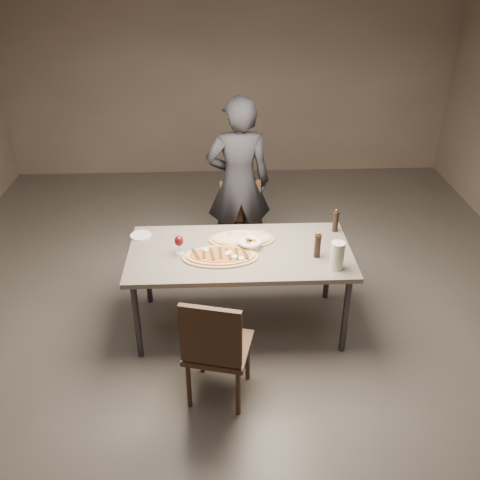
{
  "coord_description": "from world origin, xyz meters",
  "views": [
    {
      "loc": [
        -0.16,
        -3.7,
        2.97
      ],
      "look_at": [
        0.0,
        0.0,
        0.85
      ],
      "focal_mm": 40.0,
      "sensor_mm": 36.0,
      "label": 1
    }
  ],
  "objects_px": {
    "chair_near": "(215,346)",
    "diner": "(239,184)",
    "zucchini_pizza": "(221,256)",
    "chair_far": "(241,222)",
    "carafe": "(337,255)",
    "dining_table": "(240,257)",
    "bread_basket": "(250,243)",
    "ham_pizza": "(242,239)",
    "pepper_mill_left": "(318,245)"
  },
  "relations": [
    {
      "from": "carafe",
      "to": "chair_near",
      "type": "xyz_separation_m",
      "value": [
        -0.93,
        -0.59,
        -0.34
      ]
    },
    {
      "from": "carafe",
      "to": "diner",
      "type": "bearing_deg",
      "value": 116.83
    },
    {
      "from": "dining_table",
      "to": "zucchini_pizza",
      "type": "xyz_separation_m",
      "value": [
        -0.16,
        -0.1,
        0.07
      ]
    },
    {
      "from": "ham_pizza",
      "to": "chair_near",
      "type": "bearing_deg",
      "value": -125.06
    },
    {
      "from": "zucchini_pizza",
      "to": "chair_far",
      "type": "height_order",
      "value": "chair_far"
    },
    {
      "from": "zucchini_pizza",
      "to": "bread_basket",
      "type": "height_order",
      "value": "bread_basket"
    },
    {
      "from": "bread_basket",
      "to": "diner",
      "type": "height_order",
      "value": "diner"
    },
    {
      "from": "carafe",
      "to": "diner",
      "type": "height_order",
      "value": "diner"
    },
    {
      "from": "bread_basket",
      "to": "ham_pizza",
      "type": "bearing_deg",
      "value": 116.36
    },
    {
      "from": "dining_table",
      "to": "carafe",
      "type": "bearing_deg",
      "value": -21.64
    },
    {
      "from": "dining_table",
      "to": "chair_near",
      "type": "xyz_separation_m",
      "value": [
        -0.21,
        -0.87,
        -0.18
      ]
    },
    {
      "from": "carafe",
      "to": "chair_far",
      "type": "relative_size",
      "value": 0.25
    },
    {
      "from": "carafe",
      "to": "chair_near",
      "type": "bearing_deg",
      "value": -147.8
    },
    {
      "from": "bread_basket",
      "to": "pepper_mill_left",
      "type": "xyz_separation_m",
      "value": [
        0.52,
        -0.17,
        0.06
      ]
    },
    {
      "from": "ham_pizza",
      "to": "pepper_mill_left",
      "type": "relative_size",
      "value": 2.49
    },
    {
      "from": "dining_table",
      "to": "bread_basket",
      "type": "height_order",
      "value": "bread_basket"
    },
    {
      "from": "pepper_mill_left",
      "to": "chair_near",
      "type": "bearing_deg",
      "value": -137.03
    },
    {
      "from": "zucchini_pizza",
      "to": "ham_pizza",
      "type": "height_order",
      "value": "zucchini_pizza"
    },
    {
      "from": "bread_basket",
      "to": "chair_far",
      "type": "bearing_deg",
      "value": 91.65
    },
    {
      "from": "zucchini_pizza",
      "to": "carafe",
      "type": "relative_size",
      "value": 2.72
    },
    {
      "from": "carafe",
      "to": "chair_far",
      "type": "distance_m",
      "value": 1.48
    },
    {
      "from": "ham_pizza",
      "to": "diner",
      "type": "height_order",
      "value": "diner"
    },
    {
      "from": "zucchini_pizza",
      "to": "chair_near",
      "type": "bearing_deg",
      "value": -80.45
    },
    {
      "from": "zucchini_pizza",
      "to": "bread_basket",
      "type": "bearing_deg",
      "value": 44.92
    },
    {
      "from": "ham_pizza",
      "to": "chair_far",
      "type": "height_order",
      "value": "chair_far"
    },
    {
      "from": "ham_pizza",
      "to": "carafe",
      "type": "height_order",
      "value": "carafe"
    },
    {
      "from": "bread_basket",
      "to": "pepper_mill_left",
      "type": "height_order",
      "value": "pepper_mill_left"
    },
    {
      "from": "zucchini_pizza",
      "to": "carafe",
      "type": "bearing_deg",
      "value": 1.28
    },
    {
      "from": "dining_table",
      "to": "ham_pizza",
      "type": "bearing_deg",
      "value": 82.53
    },
    {
      "from": "dining_table",
      "to": "chair_far",
      "type": "relative_size",
      "value": 2.03
    },
    {
      "from": "bread_basket",
      "to": "chair_far",
      "type": "distance_m",
      "value": 0.98
    },
    {
      "from": "zucchini_pizza",
      "to": "chair_near",
      "type": "xyz_separation_m",
      "value": [
        -0.05,
        -0.77,
        -0.25
      ]
    },
    {
      "from": "dining_table",
      "to": "ham_pizza",
      "type": "relative_size",
      "value": 3.28
    },
    {
      "from": "pepper_mill_left",
      "to": "bread_basket",
      "type": "bearing_deg",
      "value": 162.47
    },
    {
      "from": "dining_table",
      "to": "zucchini_pizza",
      "type": "distance_m",
      "value": 0.2
    },
    {
      "from": "ham_pizza",
      "to": "bread_basket",
      "type": "distance_m",
      "value": 0.14
    },
    {
      "from": "bread_basket",
      "to": "zucchini_pizza",
      "type": "bearing_deg",
      "value": -148.31
    },
    {
      "from": "zucchini_pizza",
      "to": "chair_far",
      "type": "relative_size",
      "value": 0.68
    },
    {
      "from": "dining_table",
      "to": "chair_near",
      "type": "bearing_deg",
      "value": -103.38
    },
    {
      "from": "dining_table",
      "to": "ham_pizza",
      "type": "height_order",
      "value": "ham_pizza"
    },
    {
      "from": "zucchini_pizza",
      "to": "carafe",
      "type": "height_order",
      "value": "carafe"
    },
    {
      "from": "carafe",
      "to": "chair_near",
      "type": "distance_m",
      "value": 1.15
    },
    {
      "from": "zucchini_pizza",
      "to": "pepper_mill_left",
      "type": "xyz_separation_m",
      "value": [
        0.76,
        -0.02,
        0.09
      ]
    },
    {
      "from": "dining_table",
      "to": "chair_near",
      "type": "distance_m",
      "value": 0.92
    },
    {
      "from": "dining_table",
      "to": "carafe",
      "type": "height_order",
      "value": "carafe"
    },
    {
      "from": "zucchini_pizza",
      "to": "pepper_mill_left",
      "type": "relative_size",
      "value": 2.75
    },
    {
      "from": "zucchini_pizza",
      "to": "chair_far",
      "type": "xyz_separation_m",
      "value": [
        0.21,
        1.08,
        -0.27
      ]
    },
    {
      "from": "chair_near",
      "to": "diner",
      "type": "relative_size",
      "value": 0.53
    },
    {
      "from": "pepper_mill_left",
      "to": "chair_near",
      "type": "height_order",
      "value": "pepper_mill_left"
    },
    {
      "from": "dining_table",
      "to": "pepper_mill_left",
      "type": "height_order",
      "value": "pepper_mill_left"
    }
  ]
}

